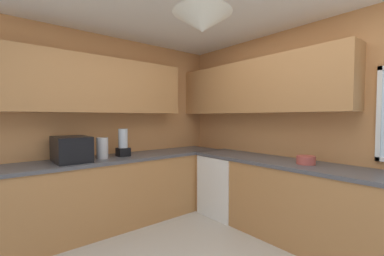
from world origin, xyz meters
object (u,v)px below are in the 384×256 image
at_px(microwave, 71,149).
at_px(bowl, 306,160).
at_px(dishwasher, 226,185).
at_px(blender_appliance, 123,144).
at_px(kettle, 102,148).

bearing_deg(microwave, bowl, 47.06).
xyz_separation_m(dishwasher, blender_appliance, (-0.66, -1.27, 0.63)).
height_order(microwave, bowl, microwave).
bearing_deg(blender_appliance, dishwasher, 62.59).
bearing_deg(kettle, blender_appliance, 94.08).
distance_m(bowl, blender_appliance, 2.22).
height_order(bowl, blender_appliance, blender_appliance).
bearing_deg(blender_appliance, bowl, 35.92).
bearing_deg(kettle, dishwasher, 67.60).
distance_m(dishwasher, bowl, 1.25).
bearing_deg(microwave, kettle, 86.73).
xyz_separation_m(dishwasher, microwave, (-0.66, -1.90, 0.61)).
bearing_deg(blender_appliance, kettle, -85.92).
bearing_deg(bowl, microwave, -132.94).
xyz_separation_m(kettle, bowl, (1.78, 1.58, -0.08)).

